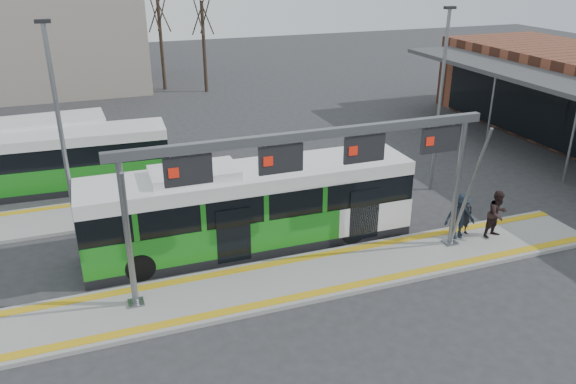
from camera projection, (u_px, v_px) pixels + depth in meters
name	position (u px, v px, depth m)	size (l,w,h in m)	color
ground	(324.00, 276.00, 20.02)	(120.00, 120.00, 0.00)	#2D2D30
platform_main	(324.00, 274.00, 19.99)	(22.00, 3.00, 0.15)	gray
platform_second	(174.00, 203.00, 25.64)	(20.00, 3.00, 0.15)	gray
tactile_main	(324.00, 272.00, 19.96)	(22.00, 2.65, 0.02)	gold
tactile_second	(170.00, 192.00, 26.60)	(20.00, 0.35, 0.02)	gold
gantry	(314.00, 161.00, 18.44)	(13.00, 1.68, 5.20)	slate
hero_bus	(250.00, 208.00, 21.55)	(12.62, 2.74, 3.46)	black
bg_bus_green	(45.00, 163.00, 26.68)	(11.51, 2.89, 2.86)	black
passenger_a	(465.00, 216.00, 22.35)	(0.60, 0.39, 1.63)	black
passenger_b	(497.00, 214.00, 22.11)	(0.95, 0.74, 1.95)	black
passenger_c	(460.00, 216.00, 22.00)	(1.22, 0.70, 1.89)	black
tree_left	(158.00, 11.00, 44.89)	(1.40, 1.40, 8.29)	#382B21
tree_mid	(202.00, 14.00, 44.14)	(1.40, 1.40, 8.12)	#382B21
lamp_west	(62.00, 141.00, 19.49)	(0.50, 0.25, 8.66)	slate
lamp_east	(440.00, 98.00, 25.56)	(0.50, 0.25, 8.51)	slate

